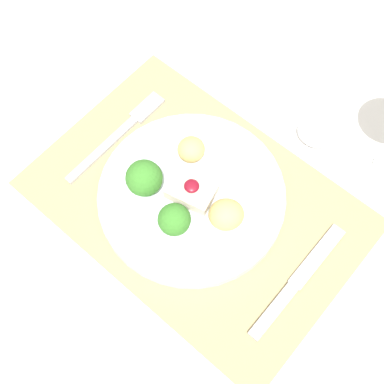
{
  "coord_description": "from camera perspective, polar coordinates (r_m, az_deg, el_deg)",
  "views": [
    {
      "loc": [
        0.2,
        -0.24,
        1.46
      ],
      "look_at": [
        -0.01,
        0.0,
        0.78
      ],
      "focal_mm": 50.0,
      "sensor_mm": 36.0,
      "label": 1
    }
  ],
  "objects": [
    {
      "name": "knife",
      "position": [
        0.73,
        10.61,
        -10.04
      ],
      "size": [
        0.02,
        0.2,
        0.01
      ],
      "rotation": [
        0.0,
        0.0,
        -0.03
      ],
      "color": "#B2B2B7",
      "rests_on": "placemat"
    },
    {
      "name": "ground_plane",
      "position": [
        1.49,
        0.27,
        -13.3
      ],
      "size": [
        8.0,
        8.0,
        0.0
      ],
      "primitive_type": "plane",
      "color": "#4C4742"
    },
    {
      "name": "spoon",
      "position": [
        0.84,
        12.04,
        6.66
      ],
      "size": [
        0.18,
        0.05,
        0.02
      ],
      "rotation": [
        0.0,
        0.0,
        0.06
      ],
      "color": "#B2B2B7",
      "rests_on": "dining_table"
    },
    {
      "name": "dinner_plate",
      "position": [
        0.75,
        -0.23,
        -0.23
      ],
      "size": [
        0.27,
        0.27,
        0.08
      ],
      "color": "silver",
      "rests_on": "placemat"
    },
    {
      "name": "dining_table",
      "position": [
        0.85,
        0.46,
        -3.74
      ],
      "size": [
        1.32,
        1.06,
        0.76
      ],
      "color": "white",
      "rests_on": "ground_plane"
    },
    {
      "name": "placemat",
      "position": [
        0.77,
        0.51,
        -1.16
      ],
      "size": [
        0.46,
        0.31,
        0.0
      ],
      "primitive_type": "cube",
      "color": "#9E895B",
      "rests_on": "dining_table"
    },
    {
      "name": "fork",
      "position": [
        0.82,
        -7.43,
        6.48
      ],
      "size": [
        0.02,
        0.2,
        0.01
      ],
      "rotation": [
        0.0,
        0.0,
        0.03
      ],
      "color": "#B2B2B7",
      "rests_on": "placemat"
    }
  ]
}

